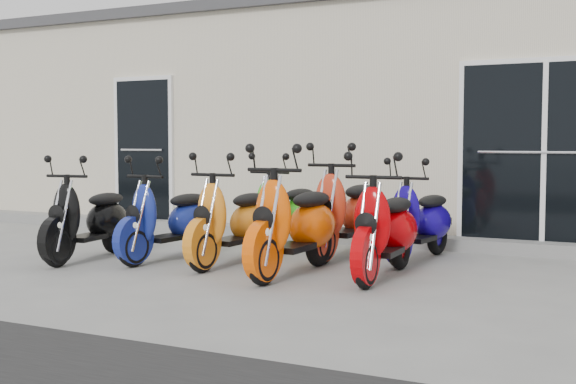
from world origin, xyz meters
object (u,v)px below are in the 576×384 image
scooter_back_green (286,202)px  scooter_back_red (347,200)px  scooter_back_blue (420,209)px  scooter_front_red (385,215)px  scooter_front_orange_a (233,208)px  scooter_front_orange_b (294,209)px  scooter_front_black (88,207)px  scooter_front_blue (168,208)px

scooter_back_green → scooter_back_red: bearing=-1.4°
scooter_back_green → scooter_back_blue: size_ratio=1.04×
scooter_front_red → scooter_front_orange_a: bearing=177.9°
scooter_front_orange_b → scooter_back_red: 1.29m
scooter_back_blue → scooter_front_orange_a: bearing=-138.2°
scooter_front_orange_a → scooter_back_green: size_ratio=1.02×
scooter_back_red → scooter_front_red: bearing=-48.7°
scooter_front_black → scooter_front_orange_b: 2.49m
scooter_front_orange_a → scooter_back_red: 1.37m
scooter_front_orange_b → scooter_front_red: bearing=17.0°
scooter_front_blue → scooter_back_blue: 2.80m
scooter_front_red → scooter_front_blue: bearing=179.7°
scooter_back_red → scooter_back_blue: scooter_back_red is taller
scooter_front_orange_b → scooter_back_red: size_ratio=0.99×
scooter_front_black → scooter_front_orange_a: (1.63, 0.42, 0.02)m
scooter_front_blue → scooter_front_red: 2.52m
scooter_front_orange_a → scooter_back_green: (0.09, 1.10, -0.01)m
scooter_back_red → scooter_back_blue: 0.84m
scooter_back_red → scooter_front_orange_a: bearing=-127.8°
scooter_front_orange_a → scooter_back_green: bearing=88.4°
scooter_front_orange_b → scooter_back_blue: scooter_front_orange_b is taller
scooter_front_black → scooter_front_orange_a: size_ratio=0.97×
scooter_front_black → scooter_back_blue: scooter_front_black is taller
scooter_front_orange_b → scooter_front_red: (0.87, 0.22, -0.04)m
scooter_front_blue → scooter_front_orange_a: (0.79, 0.06, 0.02)m
scooter_front_blue → scooter_front_orange_b: scooter_front_orange_b is taller
scooter_front_orange_b → scooter_front_blue: bearing=175.4°
scooter_back_green → scooter_back_red: size_ratio=0.91×
scooter_back_green → scooter_back_red: scooter_back_red is taller
scooter_front_blue → scooter_front_orange_b: 1.66m
scooter_front_black → scooter_front_red: 3.37m
scooter_front_red → scooter_back_red: size_ratio=0.94×
scooter_front_black → scooter_back_green: (1.72, 1.52, 0.01)m
scooter_back_green → scooter_back_blue: (1.65, 0.03, -0.02)m
scooter_front_black → scooter_front_red: (3.35, 0.37, 0.03)m
scooter_front_red → scooter_back_blue: scooter_front_red is taller
scooter_back_blue → scooter_front_black: bearing=-146.5°
scooter_front_black → scooter_back_red: 2.92m
scooter_front_black → scooter_front_blue: scooter_front_black is taller
scooter_front_blue → scooter_back_green: size_ratio=0.98×
scooter_front_blue → scooter_front_orange_a: scooter_front_orange_a is taller
scooter_front_orange_a → scooter_back_green: 1.11m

